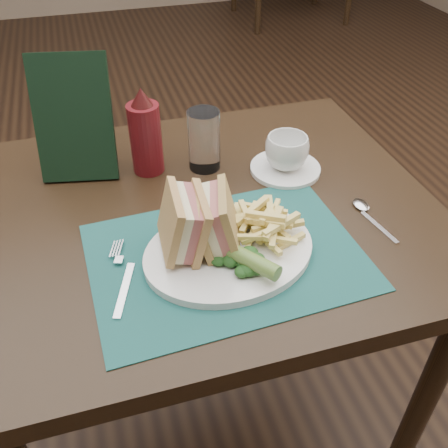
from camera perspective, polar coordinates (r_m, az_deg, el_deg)
The scene contains 17 objects.
floor at distance 1.84m, azimuth -5.61°, elevation -7.60°, with size 7.00×7.00×0.00m, color black.
wall_back at distance 4.94m, azimuth -14.76°, elevation 22.36°, with size 6.00×6.00×0.00m, color gray.
table_main at distance 1.24m, azimuth -1.80°, elevation -11.97°, with size 0.90×0.75×0.75m, color black, non-canonical shape.
placemat at distance 0.86m, azimuth 0.24°, elevation -3.70°, with size 0.46×0.33×0.00m, color #184F4B.
plate at distance 0.86m, azimuth 0.56°, elevation -3.15°, with size 0.30×0.24×0.01m, color white, non-canonical shape.
sandwich_half_a at distance 0.82m, azimuth -6.13°, elevation -0.03°, with size 0.06×0.11×0.10m, color tan, non-canonical shape.
sandwich_half_b at distance 0.83m, azimuth -2.29°, elevation 0.51°, with size 0.06×0.11×0.10m, color tan, non-canonical shape.
kale_garnish at distance 0.81m, azimuth 1.88°, elevation -4.27°, with size 0.11×0.08×0.03m, color #173C15, non-canonical shape.
pickle_spear at distance 0.80m, azimuth 2.62°, elevation -3.95°, with size 0.03×0.03×0.12m, color #53762D.
fries_pile at distance 0.86m, azimuth 4.49°, elevation 0.25°, with size 0.18×0.20×0.06m, color #F4DD7A, non-canonical shape.
fork at distance 0.84m, azimuth -11.62°, elevation -5.75°, with size 0.03×0.17×0.01m, color silver, non-canonical shape.
spoon at distance 0.98m, azimuth 16.62°, elevation 0.68°, with size 0.03×0.15×0.01m, color silver, non-canonical shape.
saucer at distance 1.08m, azimuth 7.01°, elevation 6.30°, with size 0.15×0.15×0.01m, color white.
coffee_cup at distance 1.06m, azimuth 7.18°, elevation 8.16°, with size 0.09×0.09×0.07m, color white.
drinking_glass at distance 1.06m, azimuth -2.29°, elevation 9.54°, with size 0.07×0.07×0.13m, color white.
ketchup_bottle at distance 1.05m, azimuth -9.02°, elevation 10.44°, with size 0.07×0.07×0.19m, color #530E13, non-canonical shape.
check_presenter at distance 1.06m, azimuth -16.81°, elevation 11.46°, with size 0.15×0.02×0.25m, color black.
Camera 1 is at (-0.18, -1.25, 1.34)m, focal length 40.00 mm.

